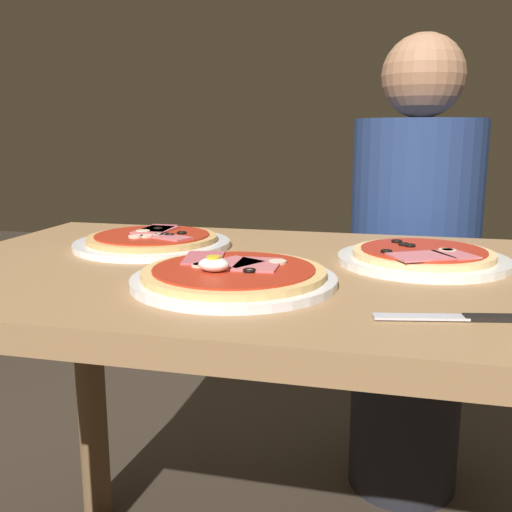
# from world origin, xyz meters

# --- Properties ---
(dining_table) EXTENTS (1.18, 0.71, 0.73)m
(dining_table) POSITION_xyz_m (0.00, 0.00, 0.61)
(dining_table) COLOR #9E754C
(dining_table) RESTS_ON ground
(pizza_foreground) EXTENTS (0.30, 0.30, 0.05)m
(pizza_foreground) POSITION_xyz_m (-0.04, -0.12, 0.75)
(pizza_foreground) COLOR white
(pizza_foreground) RESTS_ON dining_table
(pizza_across_left) EXTENTS (0.29, 0.29, 0.03)m
(pizza_across_left) POSITION_xyz_m (-0.27, 0.11, 0.75)
(pizza_across_left) COLOR white
(pizza_across_left) RESTS_ON dining_table
(pizza_across_right) EXTENTS (0.28, 0.28, 0.03)m
(pizza_across_right) POSITION_xyz_m (0.22, 0.08, 0.75)
(pizza_across_right) COLOR white
(pizza_across_right) RESTS_ON dining_table
(knife) EXTENTS (0.19, 0.06, 0.01)m
(knife) POSITION_xyz_m (0.27, -0.22, 0.74)
(knife) COLOR silver
(knife) RESTS_ON dining_table
(diner_person) EXTENTS (0.32, 0.32, 1.18)m
(diner_person) POSITION_xyz_m (0.22, 0.61, 0.56)
(diner_person) COLOR black
(diner_person) RESTS_ON ground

